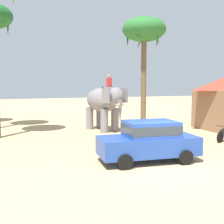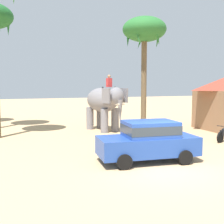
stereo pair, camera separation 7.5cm
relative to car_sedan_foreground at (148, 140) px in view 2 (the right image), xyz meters
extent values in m
plane|color=tan|center=(0.04, -1.39, -0.93)|extent=(120.00, 120.00, 0.00)
cube|color=#23479E|center=(-0.04, 0.01, -0.25)|extent=(4.30, 2.25, 0.76)
cube|color=#23479E|center=(0.06, -0.01, 0.45)|extent=(2.30, 1.84, 0.64)
cube|color=#2D3842|center=(0.06, -0.01, 0.45)|extent=(2.32, 1.86, 0.35)
cylinder|color=black|center=(-1.41, -0.66, -0.63)|extent=(0.62, 0.26, 0.60)
cylinder|color=black|center=(-1.18, 1.02, -0.63)|extent=(0.62, 0.26, 0.60)
cylinder|color=black|center=(1.10, -1.01, -0.63)|extent=(0.62, 0.26, 0.60)
cylinder|color=black|center=(1.34, 0.67, -0.63)|extent=(0.62, 0.26, 0.60)
ellipsoid|color=slate|center=(1.17, 8.40, 1.22)|extent=(2.25, 3.38, 1.70)
cylinder|color=slate|center=(1.81, 7.59, -0.13)|extent=(0.52, 0.52, 1.60)
cylinder|color=slate|center=(0.95, 7.40, -0.13)|extent=(0.52, 0.52, 1.60)
cylinder|color=slate|center=(1.40, 9.41, -0.13)|extent=(0.52, 0.52, 1.60)
cylinder|color=slate|center=(0.54, 9.21, -0.13)|extent=(0.52, 0.52, 1.60)
ellipsoid|color=slate|center=(1.53, 6.82, 1.52)|extent=(1.29, 1.22, 1.20)
cube|color=slate|center=(2.21, 7.07, 1.57)|extent=(0.29, 0.81, 0.96)
cube|color=slate|center=(0.81, 6.75, 1.57)|extent=(0.29, 0.81, 0.96)
cone|color=slate|center=(1.63, 6.38, 0.52)|extent=(0.43, 0.43, 1.60)
cone|color=beige|center=(1.88, 6.48, 1.02)|extent=(0.24, 0.58, 0.21)
cone|color=beige|center=(1.37, 6.37, 1.02)|extent=(0.24, 0.58, 0.21)
cube|color=red|center=(1.36, 7.57, 2.42)|extent=(0.38, 0.31, 0.60)
sphere|color=#A87A56|center=(1.36, 7.57, 2.84)|extent=(0.22, 0.22, 0.22)
cylinder|color=#333338|center=(1.87, 7.69, 1.87)|extent=(0.12, 0.12, 0.55)
cylinder|color=#333338|center=(0.86, 7.46, 1.87)|extent=(0.12, 0.12, 0.55)
cylinder|color=black|center=(5.62, 1.78, -0.63)|extent=(0.60, 0.27, 0.60)
cylinder|color=black|center=(5.71, 1.81, -0.01)|extent=(0.20, 0.54, 0.04)
cylinder|color=brown|center=(4.52, 8.44, 2.60)|extent=(0.40, 0.40, 7.05)
ellipsoid|color=#286B2D|center=(4.52, 8.44, 6.32)|extent=(3.20, 3.20, 1.80)
cone|color=#286B2D|center=(5.72, 8.44, 5.82)|extent=(0.40, 0.92, 1.64)
cone|color=#286B2D|center=(4.89, 9.59, 5.82)|extent=(0.91, 0.57, 1.67)
cone|color=#286B2D|center=(3.55, 9.15, 5.82)|extent=(0.73, 0.83, 1.69)
cone|color=#286B2D|center=(3.55, 7.74, 5.82)|extent=(0.73, 0.83, 1.69)
cone|color=#286B2D|center=(4.89, 7.30, 5.82)|extent=(0.91, 0.57, 1.67)
cone|color=#1E5B28|center=(-4.65, 12.18, 6.64)|extent=(0.40, 0.92, 1.64)
camera|label=1|loc=(-5.96, -9.97, 2.24)|focal=45.17mm
camera|label=2|loc=(-5.89, -10.00, 2.24)|focal=45.17mm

